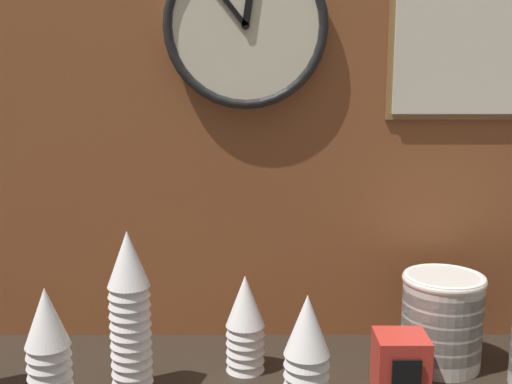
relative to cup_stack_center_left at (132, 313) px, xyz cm
name	(u,v)px	position (x,y,z in cm)	size (l,w,h in cm)	color
wall_tiled_back	(281,96)	(27.55, 26.40, 37.26)	(160.00, 3.00, 105.00)	brown
cup_stack_center_left	(132,313)	(0.00, 0.00, 0.00)	(7.58, 7.58, 30.48)	white
cup_stack_center_right	(308,362)	(30.85, -11.82, -3.69)	(7.58, 7.58, 23.10)	white
cup_stack_center	(247,323)	(20.52, 8.45, -5.54)	(7.58, 7.58, 19.40)	white
cup_stack_left	(50,353)	(-12.15, -8.59, -3.69)	(7.58, 7.58, 23.10)	white
bowl_stack_right	(444,318)	(59.38, 10.74, -5.44)	(16.18, 16.18, 18.73)	beige
wall_clock	(247,26)	(20.53, 23.36, 51.31)	(33.14, 2.70, 33.14)	beige
menu_board	(508,13)	(72.60, 24.25, 53.82)	(46.43, 1.32, 42.58)	olive
napkin_dispenser	(402,365)	(48.98, -0.47, -9.76)	(9.40, 9.18, 10.96)	red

